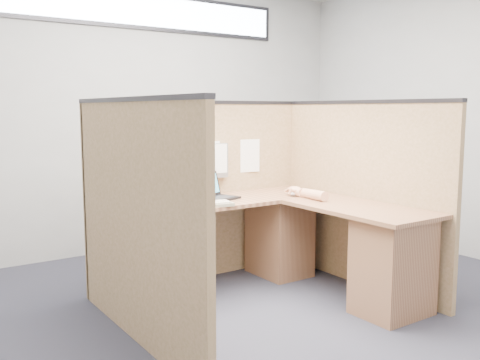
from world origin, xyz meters
TOP-DOWN VIEW (x-y plane):
  - floor at (0.00, 0.00)m, footprint 5.00×5.00m
  - wall_back at (0.00, 2.25)m, footprint 5.00×0.00m
  - wall_right at (2.50, 0.00)m, footprint 0.00×4.50m
  - clerestory_window at (0.00, 2.23)m, footprint 3.30×0.04m
  - cubicle_partitions at (0.00, 0.43)m, footprint 2.06×1.83m
  - l_desk at (0.18, 0.29)m, footprint 1.95×1.75m
  - laptop at (-0.01, 0.74)m, footprint 0.34×0.36m
  - keyboard at (-0.31, 0.48)m, footprint 0.50×0.25m
  - mouse at (0.60, 0.48)m, footprint 0.13×0.10m
  - hand_forearm at (0.61, 0.32)m, footprint 0.12×0.43m
  - blue_poster at (-0.77, 0.97)m, footprint 0.17×0.03m
  - american_flag at (-0.51, 0.96)m, footprint 0.20×0.01m
  - file_holder at (0.11, 0.94)m, footprint 0.23×0.05m
  - paper_left at (0.05, 0.97)m, footprint 0.23×0.01m
  - paper_right at (0.47, 0.97)m, footprint 0.23×0.03m

SIDE VIEW (x-z plane):
  - floor at x=0.00m, z-range 0.00..0.00m
  - l_desk at x=0.18m, z-range 0.03..0.76m
  - keyboard at x=-0.31m, z-range 0.73..0.76m
  - mouse at x=0.60m, z-range 0.73..0.78m
  - cubicle_partitions at x=0.00m, z-range 0.00..1.53m
  - hand_forearm at x=0.61m, z-range 0.73..0.82m
  - laptop at x=-0.01m, z-range 0.68..0.89m
  - file_holder at x=0.11m, z-range 0.87..1.17m
  - paper_left at x=0.05m, z-range 0.88..1.18m
  - paper_right at x=0.47m, z-range 0.89..1.19m
  - american_flag at x=-0.51m, z-range 1.06..1.40m
  - blue_poster at x=-0.77m, z-range 1.15..1.37m
  - wall_back at x=0.00m, z-range -1.10..3.90m
  - wall_right at x=2.50m, z-range -0.85..3.65m
  - clerestory_window at x=0.00m, z-range 2.26..2.64m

